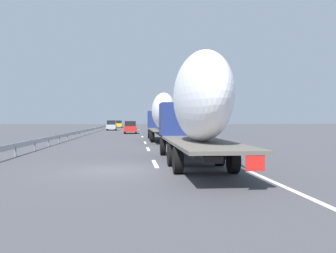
{
  "coord_description": "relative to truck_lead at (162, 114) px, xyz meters",
  "views": [
    {
      "loc": [
        -15.45,
        -0.82,
        2.1
      ],
      "look_at": [
        14.55,
        -3.58,
        1.55
      ],
      "focal_mm": 39.17,
      "sensor_mm": 36.0,
      "label": 1
    }
  ],
  "objects": [
    {
      "name": "lane_stripe_6",
      "position": [
        43.16,
        1.8,
        -2.64
      ],
      "size": [
        3.2,
        0.2,
        0.01
      ],
      "primitive_type": "cube",
      "color": "white",
      "rests_on": "ground_plane"
    },
    {
      "name": "lane_stripe_3",
      "position": [
        9.41,
        1.8,
        -2.64
      ],
      "size": [
        3.2,
        0.2,
        0.01
      ],
      "primitive_type": "cube",
      "color": "white",
      "rests_on": "ground_plane"
    },
    {
      "name": "guardrail_median",
      "position": [
        22.21,
        9.6,
        -2.07
      ],
      "size": [
        94.0,
        0.1,
        0.76
      ],
      "color": "#9EA0A5",
      "rests_on": "ground_plane"
    },
    {
      "name": "ground_plane",
      "position": [
        19.21,
        3.6,
        -2.65
      ],
      "size": [
        260.0,
        260.0,
        0.0
      ],
      "primitive_type": "plane",
      "color": "#424247"
    },
    {
      "name": "lane_stripe_5",
      "position": [
        23.99,
        1.8,
        -2.64
      ],
      "size": [
        3.2,
        0.2,
        0.01
      ],
      "primitive_type": "cube",
      "color": "white",
      "rests_on": "ground_plane"
    },
    {
      "name": "car_blue_sedan",
      "position": [
        48.32,
        3.43,
        -1.73
      ],
      "size": [
        4.65,
        1.88,
        1.79
      ],
      "color": "#28479E",
      "rests_on": "ground_plane"
    },
    {
      "name": "tree_1",
      "position": [
        25.31,
        -9.19,
        0.9
      ],
      "size": [
        3.6,
        3.6,
        5.55
      ],
      "color": "#472D19",
      "rests_on": "ground_plane"
    },
    {
      "name": "road_sign",
      "position": [
        23.82,
        -3.1,
        -0.55
      ],
      "size": [
        0.1,
        0.9,
        3.02
      ],
      "color": "gray",
      "rests_on": "ground_plane"
    },
    {
      "name": "lane_stripe_1",
      "position": [
        -9.99,
        1.8,
        -2.64
      ],
      "size": [
        3.2,
        0.2,
        0.01
      ],
      "primitive_type": "cube",
      "color": "white",
      "rests_on": "ground_plane"
    },
    {
      "name": "truck_trailing",
      "position": [
        -19.94,
        -0.0,
        0.08
      ],
      "size": [
        14.03,
        2.55,
        4.95
      ],
      "color": "navy",
      "rests_on": "ground_plane"
    },
    {
      "name": "lane_stripe_0",
      "position": [
        -18.79,
        1.8,
        -2.64
      ],
      "size": [
        3.2,
        0.2,
        0.01
      ],
      "primitive_type": "cube",
      "color": "white",
      "rests_on": "ground_plane"
    },
    {
      "name": "lane_stripe_4",
      "position": [
        22.62,
        1.8,
        -2.64
      ],
      "size": [
        3.2,
        0.2,
        0.01
      ],
      "primitive_type": "cube",
      "color": "white",
      "rests_on": "ground_plane"
    },
    {
      "name": "car_yellow_coupe",
      "position": [
        63.83,
        6.96,
        -1.68
      ],
      "size": [
        4.59,
        1.78,
        1.94
      ],
      "color": "gold",
      "rests_on": "ground_plane"
    },
    {
      "name": "edge_line_right",
      "position": [
        24.21,
        -1.9,
        -2.64
      ],
      "size": [
        110.0,
        0.2,
        0.01
      ],
      "primitive_type": "cube",
      "color": "white",
      "rests_on": "ground_plane"
    },
    {
      "name": "tree_2",
      "position": [
        68.68,
        -9.02,
        1.8
      ],
      "size": [
        3.34,
        3.34,
        7.36
      ],
      "color": "#472D19",
      "rests_on": "ground_plane"
    },
    {
      "name": "car_red_compact",
      "position": [
        20.4,
        3.4,
        -1.69
      ],
      "size": [
        4.57,
        1.9,
        1.92
      ],
      "color": "red",
      "rests_on": "ground_plane"
    },
    {
      "name": "tree_0",
      "position": [
        37.21,
        -9.42,
        1.29
      ],
      "size": [
        3.23,
        3.23,
        5.94
      ],
      "color": "#472D19",
      "rests_on": "ground_plane"
    },
    {
      "name": "lane_stripe_2",
      "position": [
        -2.34,
        1.8,
        -2.64
      ],
      "size": [
        3.2,
        0.2,
        0.01
      ],
      "primitive_type": "cube",
      "color": "white",
      "rests_on": "ground_plane"
    },
    {
      "name": "car_silver_hatch",
      "position": [
        37.87,
        7.36,
        -1.66
      ],
      "size": [
        4.57,
        1.84,
        1.99
      ],
      "color": "#ADB2B7",
      "rests_on": "ground_plane"
    },
    {
      "name": "truck_lead",
      "position": [
        0.0,
        0.0,
        0.0
      ],
      "size": [
        14.09,
        2.55,
        4.71
      ],
      "color": "navy",
      "rests_on": "ground_plane"
    }
  ]
}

